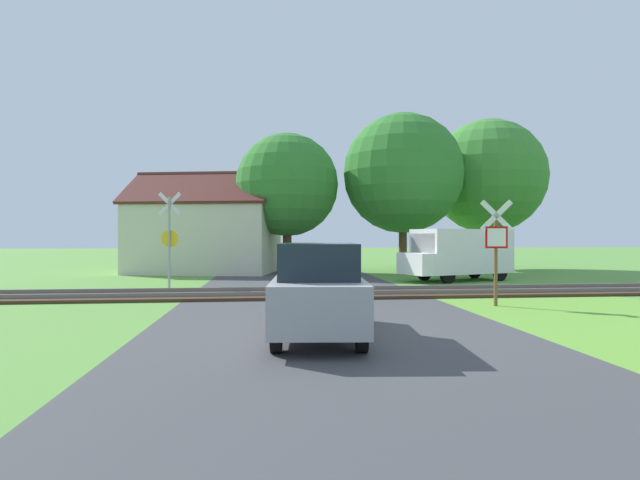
{
  "coord_description": "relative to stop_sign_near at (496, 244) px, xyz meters",
  "views": [
    {
      "loc": [
        -1.31,
        -9.57,
        1.89
      ],
      "look_at": [
        0.5,
        7.56,
        1.8
      ],
      "focal_mm": 28.0,
      "sensor_mm": 36.0,
      "label": 1
    }
  ],
  "objects": [
    {
      "name": "stop_sign_near",
      "position": [
        0.0,
        0.0,
        0.0
      ],
      "size": [
        0.87,
        0.21,
        2.92
      ],
      "rotation": [
        0.0,
        0.0,
        2.97
      ],
      "color": "brown",
      "rests_on": "ground"
    },
    {
      "name": "road_asphalt",
      "position": [
        -4.93,
        -1.52,
        -1.69
      ],
      "size": [
        7.62,
        80.0,
        0.01
      ],
      "primitive_type": "cube",
      "color": "#424244",
      "rests_on": "ground"
    },
    {
      "name": "crossing_sign_far",
      "position": [
        -9.85,
        5.8,
        0.31
      ],
      "size": [
        0.87,
        0.19,
        3.58
      ],
      "rotation": [
        0.0,
        0.0,
        -0.16
      ],
      "color": "#9E9EA5",
      "rests_on": "ground"
    },
    {
      "name": "parked_car",
      "position": [
        -5.29,
        -3.66,
        -0.8
      ],
      "size": [
        1.98,
        4.13,
        1.78
      ],
      "rotation": [
        0.0,
        0.0,
        -0.09
      ],
      "color": "#99999E",
      "rests_on": "ground"
    },
    {
      "name": "mail_truck",
      "position": [
        2.04,
        7.83,
        -0.46
      ],
      "size": [
        5.24,
        3.36,
        2.24
      ],
      "rotation": [
        0.0,
        0.0,
        1.91
      ],
      "color": "white",
      "rests_on": "ground"
    },
    {
      "name": "rail_track",
      "position": [
        -4.93,
        3.04,
        -1.64
      ],
      "size": [
        60.0,
        2.6,
        0.22
      ],
      "color": "#422D1E",
      "rests_on": "ground"
    },
    {
      "name": "tree_right",
      "position": [
        1.05,
        13.26,
        3.65
      ],
      "size": [
        6.46,
        6.46,
        8.58
      ],
      "color": "#513823",
      "rests_on": "ground"
    },
    {
      "name": "ground_plane",
      "position": [
        -4.93,
        -3.52,
        -1.7
      ],
      "size": [
        160.0,
        160.0,
        0.0
      ],
      "primitive_type": "plane",
      "color": "#5B933D"
    },
    {
      "name": "tree_far",
      "position": [
        6.73,
        15.18,
        3.79
      ],
      "size": [
        6.7,
        6.7,
        8.84
      ],
      "color": "#513823",
      "rests_on": "ground"
    },
    {
      "name": "tree_center",
      "position": [
        -5.2,
        13.43,
        2.97
      ],
      "size": [
        5.45,
        5.45,
        7.4
      ],
      "color": "#513823",
      "rests_on": "ground"
    },
    {
      "name": "house",
      "position": [
        -9.55,
        14.4,
        0.29
      ],
      "size": [
        8.6,
        7.0,
        5.45
      ],
      "rotation": [
        0.0,
        0.0,
        -0.2
      ],
      "color": "beige",
      "rests_on": "ground"
    }
  ]
}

